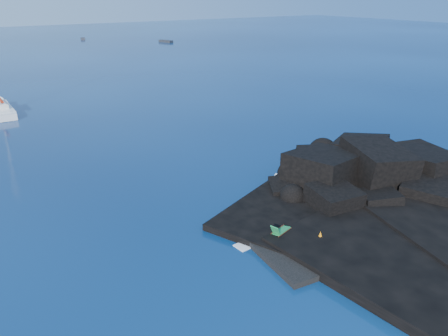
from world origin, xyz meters
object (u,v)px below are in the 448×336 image
object	(u,v)px
sailboat	(1,113)
sunbather	(325,236)
deck_chair	(281,228)
distant_boat_a	(83,40)
distant_boat_b	(166,42)
marker_cone	(320,236)

from	to	relation	value
sailboat	sunbather	size ratio (longest dim) A/B	7.73
deck_chair	distant_boat_a	world-z (taller)	deck_chair
sailboat	distant_boat_b	distance (m)	82.59
sunbather	distant_boat_b	distance (m)	114.69
sailboat	distant_boat_a	size ratio (longest dim) A/B	3.02
sunbather	marker_cone	size ratio (longest dim) A/B	2.67
sailboat	deck_chair	distance (m)	43.39
sunbather	deck_chair	bearing A→B (deg)	133.34
deck_chair	sunbather	distance (m)	2.62
distant_boat_a	distant_boat_b	size ratio (longest dim) A/B	0.87
sailboat	distant_boat_a	distance (m)	91.19
marker_cone	distant_boat_a	distance (m)	130.33
distant_boat_a	deck_chair	bearing A→B (deg)	-85.91
deck_chair	distant_boat_a	xyz separation A→B (m)	(25.61, 126.37, -0.86)
deck_chair	marker_cone	xyz separation A→B (m)	(1.56, -1.73, -0.21)
sailboat	sunbather	xyz separation A→B (m)	(11.66, -44.00, 0.50)
deck_chair	sunbather	world-z (taller)	deck_chair
sunbather	distant_boat_a	distance (m)	130.24
sailboat	marker_cone	xyz separation A→B (m)	(11.26, -44.01, 0.65)
distant_boat_b	deck_chair	bearing A→B (deg)	-131.60
marker_cone	sunbather	bearing A→B (deg)	2.01
distant_boat_b	distant_boat_a	bearing A→B (deg)	111.96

